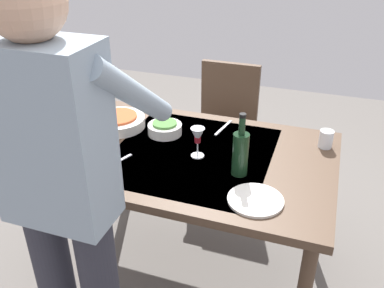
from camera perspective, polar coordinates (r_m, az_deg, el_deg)
name	(u,v)px	position (r m, az deg, el deg)	size (l,w,h in m)	color
ground_plane	(192,266)	(2.50, 0.00, -16.39)	(6.00, 6.00, 0.00)	#66605B
dining_table	(192,167)	(2.08, 0.00, -3.16)	(1.38, 0.92, 0.76)	#4C3828
chair_near	(225,122)	(2.87, 4.56, 3.03)	(0.40, 0.40, 0.91)	#352114
person_server	(64,191)	(1.47, -17.12, -6.23)	(0.42, 0.61, 1.69)	#2D2D38
wine_bottle	(240,152)	(1.83, 6.66, -1.15)	(0.07, 0.07, 0.30)	black
wine_glass_left	(198,137)	(1.96, 0.78, 0.96)	(0.07, 0.07, 0.15)	white
water_cup_near_left	(326,139)	(2.17, 17.91, 0.66)	(0.07, 0.07, 0.09)	silver
water_cup_near_right	(47,163)	(1.97, -19.28, -2.43)	(0.07, 0.07, 0.10)	silver
serving_bowl_pasta	(118,121)	(2.31, -10.18, 3.11)	(0.30, 0.30, 0.07)	white
side_bowl_salad	(165,128)	(2.20, -3.75, 2.18)	(0.18, 0.18, 0.07)	white
dinner_plate_near	(255,200)	(1.72, 8.71, -7.61)	(0.23, 0.23, 0.01)	white
table_knife	(223,128)	(2.28, 4.33, 2.26)	(0.01, 0.20, 0.01)	silver
table_fork	(117,162)	(1.99, -10.26, -2.45)	(0.01, 0.18, 0.01)	silver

